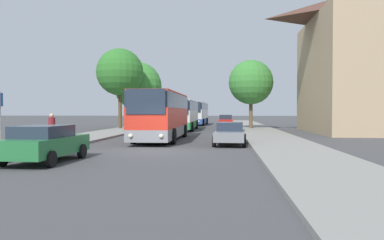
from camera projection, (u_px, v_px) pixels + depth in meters
ground_plane at (155, 151)px, 19.04m from camera, size 300.00×300.00×0.00m
sidewalk_left at (24, 149)px, 19.66m from camera, size 4.00×120.00×0.15m
sidewalk_right at (295, 151)px, 18.42m from camera, size 4.00×120.00×0.15m
bus_front at (162, 115)px, 26.43m from camera, size 2.81×11.04×3.34m
bus_middle at (183, 114)px, 40.66m from camera, size 2.80×10.82×3.19m
bus_rear at (197, 113)px, 55.87m from camera, size 3.05×11.32×3.35m
parked_car_left_curb at (45, 143)px, 14.99m from camera, size 2.24×4.46×1.48m
parked_car_right_near at (230, 133)px, 22.56m from camera, size 2.08×4.28×1.38m
parked_car_right_far at (226, 121)px, 47.33m from camera, size 1.96×3.97×1.60m
bus_stop_sign at (0, 115)px, 16.77m from camera, size 0.08×0.45×2.78m
pedestrian_waiting_near at (52, 130)px, 20.12m from camera, size 0.36×0.36×1.79m
tree_left_near at (138, 86)px, 46.56m from camera, size 5.93×5.93×8.01m
tree_left_far at (120, 72)px, 41.79m from camera, size 5.25×5.25×8.91m
tree_right_near at (251, 82)px, 42.19m from camera, size 5.01×5.01×7.69m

